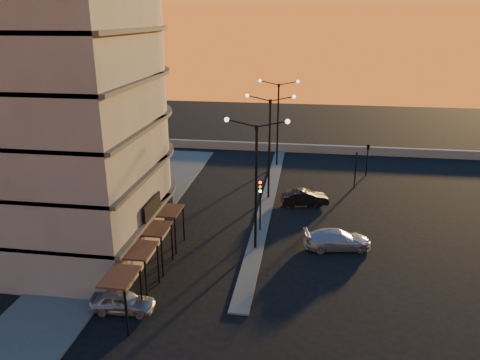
% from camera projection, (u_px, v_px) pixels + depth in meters
% --- Properties ---
extents(ground, '(120.00, 120.00, 0.00)m').
position_uv_depth(ground, '(255.00, 249.00, 33.56)').
color(ground, black).
rests_on(ground, ground).
extents(sidewalk_west, '(5.00, 40.00, 0.12)m').
position_uv_depth(sidewalk_west, '(135.00, 217.00, 38.76)').
color(sidewalk_west, '#4D4D4B').
rests_on(sidewalk_west, ground).
extents(median, '(1.20, 36.00, 0.12)m').
position_uv_depth(median, '(268.00, 198.00, 42.87)').
color(median, '#4D4D4B').
rests_on(median, ground).
extents(parapet, '(44.00, 0.50, 1.00)m').
position_uv_depth(parapet, '(297.00, 148.00, 57.37)').
color(parapet, slate).
rests_on(parapet, ground).
extents(building, '(14.35, 17.08, 25.00)m').
position_uv_depth(building, '(52.00, 77.00, 31.63)').
color(building, slate).
rests_on(building, ground).
extents(streetlamp_near, '(4.32, 0.32, 9.51)m').
position_uv_depth(streetlamp_near, '(256.00, 175.00, 31.71)').
color(streetlamp_near, black).
rests_on(streetlamp_near, ground).
extents(streetlamp_mid, '(4.32, 0.32, 9.51)m').
position_uv_depth(streetlamp_mid, '(270.00, 139.00, 41.04)').
color(streetlamp_mid, black).
rests_on(streetlamp_mid, ground).
extents(streetlamp_far, '(4.32, 0.32, 9.51)m').
position_uv_depth(streetlamp_far, '(278.00, 116.00, 50.37)').
color(streetlamp_far, black).
rests_on(streetlamp_far, ground).
extents(traffic_light_main, '(0.28, 0.44, 4.25)m').
position_uv_depth(traffic_light_main, '(260.00, 197.00, 35.28)').
color(traffic_light_main, black).
rests_on(traffic_light_main, ground).
extents(signal_east_a, '(0.13, 0.16, 3.60)m').
position_uv_depth(signal_east_a, '(356.00, 169.00, 44.85)').
color(signal_east_a, black).
rests_on(signal_east_a, ground).
extents(signal_east_b, '(0.42, 1.99, 3.60)m').
position_uv_depth(signal_east_b, '(368.00, 147.00, 47.99)').
color(signal_east_b, black).
rests_on(signal_east_b, ground).
extents(car_hatchback, '(3.69, 1.66, 1.23)m').
position_uv_depth(car_hatchback, '(122.00, 302.00, 26.26)').
color(car_hatchback, '#9A9BA1').
rests_on(car_hatchback, ground).
extents(car_sedan, '(4.35, 2.35, 1.36)m').
position_uv_depth(car_sedan, '(305.00, 198.00, 41.19)').
color(car_sedan, black).
rests_on(car_sedan, ground).
extents(car_wagon, '(5.05, 2.82, 1.38)m').
position_uv_depth(car_wagon, '(337.00, 239.00, 33.43)').
color(car_wagon, '#ADAFB5').
rests_on(car_wagon, ground).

